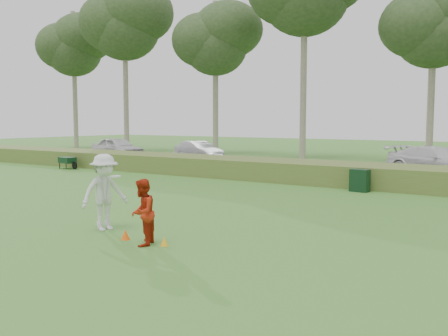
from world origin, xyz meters
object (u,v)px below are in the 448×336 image
Objects in this scene: cone_yellow at (164,241)px; car_left at (117,148)px; player_red at (142,212)px; player_white at (105,192)px; cone_orange at (125,235)px; car_mid at (199,151)px; utility_cabinet at (360,181)px; car_right at (437,162)px.

cone_yellow is 25.12m from car_left.
player_red is at bearing -152.57° from cone_yellow.
car_left is (-16.28, 16.46, -0.15)m from player_white.
car_mid is (-11.34, 18.35, 0.61)m from cone_orange.
player_white reaches higher than car_mid.
cone_orange is at bearing -97.09° from player_white.
car_mid reaches higher than cone_yellow.
car_mid is (6.11, 1.41, -0.09)m from car_left.
car_left reaches higher than utility_cabinet.
car_right reaches higher than utility_cabinet.
cone_orange is at bearing -125.15° from car_left.
cone_yellow is at bearing -89.98° from utility_cabinet.
player_white is 0.43× the size of car_left.
player_red is 0.81m from cone_yellow.
player_white is 23.15m from car_left.
cone_orange is at bearing -177.44° from cone_yellow.
car_right is (3.63, 17.30, 0.67)m from cone_orange.
car_mid is 15.00m from car_right.
cone_orange is 0.06× the size of car_mid.
car_left is 0.89× the size of car_right.
utility_cabinet is 0.22× the size of car_mid.
car_right reaches higher than cone_orange.
utility_cabinet reaches higher than cone_yellow.
cone_orange is 21.58m from car_mid.
player_white is at bearing -130.57° from car_mid.
car_right is (4.79, 16.83, -0.18)m from player_white.
cone_orange is 24.32m from car_left.
car_mid is at bearing -171.91° from player_red.
car_mid is at bearing 121.72° from cone_orange.
player_red is 22.10m from car_mid.
player_white is at bearing 169.73° from cone_yellow.
car_right reaches higher than car_mid.
car_right is (21.07, 0.37, -0.03)m from car_left.
player_white reaches higher than utility_cabinet.
player_white is 17.50m from car_right.
car_left is (-17.45, 16.93, 0.70)m from cone_orange.
car_left reaches higher than car_right.
cone_orange is 17.69m from car_right.
cone_orange is 10.91m from utility_cabinet.
car_right reaches higher than player_red.
cone_orange is 0.27× the size of utility_cabinet.
car_right is at bearing -80.01° from car_left.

